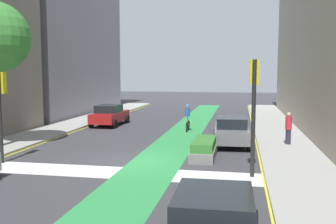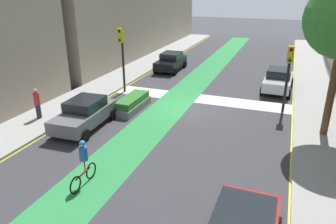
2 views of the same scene
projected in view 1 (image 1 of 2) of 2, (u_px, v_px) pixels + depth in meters
ground_plane at (127, 161)px, 17.48m from camera, size 120.00×120.00×0.00m
bike_lane_paint at (156, 162)px, 17.22m from camera, size 2.40×60.00×0.01m
crosswalk_band at (112, 172)px, 15.52m from camera, size 12.00×1.80×0.01m
curb_stripe_left at (8, 156)px, 18.58m from camera, size 0.16×60.00×0.01m
sidewalk_right at (299, 167)px, 16.09m from camera, size 3.00×60.00×0.15m
curb_stripe_right at (262, 167)px, 16.37m from camera, size 0.16×60.00×0.01m
traffic_signal_near_right at (254, 95)px, 14.68m from camera, size 0.35×0.52×4.51m
traffic_signal_near_left at (1, 99)px, 16.97m from camera, size 0.35×0.52×4.04m
car_red_left_far at (110, 115)px, 29.03m from camera, size 2.07×4.23×1.57m
car_grey_right_far at (231, 131)px, 21.20m from camera, size 2.18×4.28×1.57m
cyclist_in_lane at (188, 117)px, 26.22m from camera, size 0.32×1.73×1.86m
pedestrian_sidewalk_right_a at (288, 128)px, 20.70m from camera, size 0.34×0.34×1.73m
median_planter at (204, 149)px, 18.27m from camera, size 1.09×3.22×0.85m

